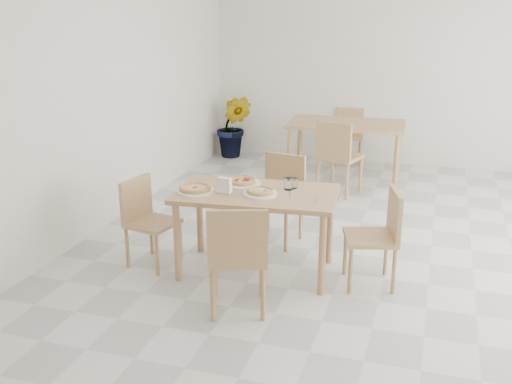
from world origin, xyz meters
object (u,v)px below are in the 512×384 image
(plate_margherita, at_px, (195,191))
(napkin_holder, at_px, (225,186))
(main_table, at_px, (256,202))
(chair_east, at_px, (380,231))
(potted_plant, at_px, (234,126))
(plate_pepperoni, at_px, (242,183))
(chair_back_n, at_px, (349,131))
(chair_south, at_px, (238,252))
(chair_west, at_px, (146,215))
(tumbler_a, at_px, (294,183))
(chair_back_s, at_px, (337,153))
(pizza_margherita, at_px, (195,188))
(chair_north, at_px, (280,192))
(tumbler_b, at_px, (288,184))
(plate_empty, at_px, (327,124))
(pizza_pepperoni, at_px, (242,181))
(second_table, at_px, (346,129))
(plate_mushroom, at_px, (260,194))
(pizza_mushroom, at_px, (260,191))

(plate_margherita, height_order, napkin_holder, napkin_holder)
(main_table, distance_m, chair_east, 1.08)
(plate_margherita, bearing_deg, potted_plant, 104.68)
(plate_pepperoni, distance_m, chair_back_n, 3.87)
(main_table, distance_m, napkin_holder, 0.32)
(main_table, relative_size, napkin_holder, 9.95)
(chair_south, relative_size, chair_east, 1.06)
(chair_west, bearing_deg, napkin_holder, -78.45)
(tumbler_a, xyz_separation_m, potted_plant, (-1.82, 3.58, -0.32))
(plate_pepperoni, xyz_separation_m, chair_back_s, (0.48, 2.21, -0.22))
(pizza_margherita, bearing_deg, chair_north, 61.67)
(tumbler_b, bearing_deg, potted_plant, 116.15)
(tumbler_b, relative_size, plate_empty, 0.34)
(chair_back_s, bearing_deg, napkin_holder, 94.20)
(chair_east, xyz_separation_m, tumbler_b, (-0.82, 0.08, 0.31))
(plate_margherita, distance_m, plate_pepperoni, 0.45)
(plate_margherita, height_order, tumbler_a, tumbler_a)
(chair_east, xyz_separation_m, pizza_margherita, (-1.57, -0.22, 0.29))
(main_table, distance_m, chair_back_s, 2.40)
(chair_east, bearing_deg, plate_pepperoni, -110.58)
(chair_south, height_order, pizza_pepperoni, chair_south)
(chair_west, distance_m, potted_plant, 3.94)
(second_table, height_order, potted_plant, potted_plant)
(plate_pepperoni, bearing_deg, tumbler_a, 4.08)
(plate_mushroom, height_order, pizza_pepperoni, pizza_pepperoni)
(chair_south, height_order, plate_margherita, chair_south)
(chair_south, relative_size, pizza_pepperoni, 2.74)
(plate_mushroom, height_order, second_table, plate_mushroom)
(plate_margherita, height_order, chair_back_n, chair_back_n)
(napkin_holder, bearing_deg, plate_margherita, -167.68)
(chair_west, relative_size, plate_empty, 2.64)
(potted_plant, bearing_deg, plate_mushroom, -67.52)
(chair_west, bearing_deg, chair_north, -35.60)
(plate_mushroom, distance_m, plate_pepperoni, 0.34)
(plate_pepperoni, bearing_deg, chair_west, -160.36)
(plate_pepperoni, height_order, chair_back_s, chair_back_s)
(chair_north, xyz_separation_m, second_table, (0.26, 2.43, 0.17))
(plate_margherita, xyz_separation_m, second_table, (0.77, 3.37, -0.09))
(chair_north, height_order, pizza_pepperoni, chair_north)
(tumbler_a, distance_m, plate_empty, 2.80)
(chair_west, distance_m, second_table, 3.58)
(chair_west, xyz_separation_m, napkin_holder, (0.77, -0.01, 0.35))
(pizza_mushroom, bearing_deg, potted_plant, 112.48)
(plate_margherita, xyz_separation_m, potted_plant, (-1.03, 3.93, -0.28))
(second_table, bearing_deg, pizza_pepperoni, -100.73)
(chair_west, distance_m, pizza_margherita, 0.60)
(plate_pepperoni, bearing_deg, chair_back_n, 84.36)
(pizza_margherita, bearing_deg, chair_south, -45.57)
(chair_east, distance_m, pizza_mushroom, 1.06)
(chair_north, relative_size, pizza_mushroom, 2.94)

